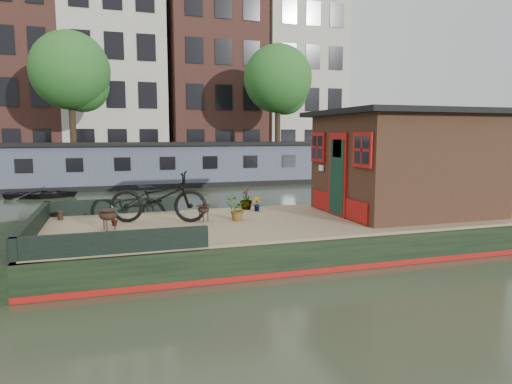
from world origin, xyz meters
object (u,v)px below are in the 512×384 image
object	(u,v)px
bicycle	(159,197)
brazier_front	(204,213)
dinghy	(42,190)
potted_plant_a	(114,216)
cabin	(405,161)
brazier_rear	(108,220)

from	to	relation	value
bicycle	brazier_front	bearing A→B (deg)	-86.62
dinghy	potted_plant_a	bearing A→B (deg)	-159.56
cabin	potted_plant_a	distance (m)	6.75
brazier_rear	brazier_front	bearing A→B (deg)	10.51
brazier_rear	dinghy	world-z (taller)	brazier_rear
potted_plant_a	brazier_rear	bearing A→B (deg)	-103.83
potted_plant_a	bicycle	bearing A→B (deg)	8.90
cabin	brazier_rear	size ratio (longest dim) A/B	9.61
cabin	brazier_rear	xyz separation A→B (m)	(-6.77, -0.07, -1.02)
bicycle	potted_plant_a	distance (m)	0.99
cabin	brazier_front	xyz separation A→B (m)	(-4.82, 0.29, -1.05)
cabin	potted_plant_a	xyz separation A→B (m)	(-6.67, 0.36, -1.02)
cabin	dinghy	size ratio (longest dim) A/B	1.46
potted_plant_a	brazier_rear	size ratio (longest dim) A/B	1.02
potted_plant_a	cabin	bearing A→B (deg)	-3.07
brazier_front	potted_plant_a	bearing A→B (deg)	177.85
potted_plant_a	brazier_front	xyz separation A→B (m)	(1.85, -0.07, -0.04)
bicycle	potted_plant_a	xyz separation A→B (m)	(-0.92, -0.14, -0.33)
brazier_front	cabin	bearing A→B (deg)	-3.42
potted_plant_a	brazier_front	bearing A→B (deg)	-2.15
potted_plant_a	brazier_front	world-z (taller)	potted_plant_a
potted_plant_a	brazier_rear	xyz separation A→B (m)	(-0.11, -0.43, -0.00)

